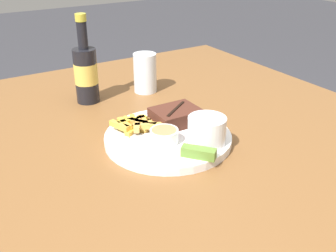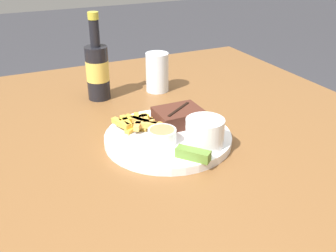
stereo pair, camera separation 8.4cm
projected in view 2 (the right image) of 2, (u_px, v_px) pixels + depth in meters
The scene contains 11 objects.
dining_table at pixel (168, 170), 0.89m from camera, with size 1.12×1.23×0.72m.
dinner_plate at pixel (168, 138), 0.86m from camera, with size 0.28×0.28×0.02m.
steak_portion at pixel (179, 116), 0.89m from camera, with size 0.10×0.08×0.04m.
fries_pile at pixel (139, 123), 0.88m from camera, with size 0.12×0.11×0.02m.
coleslaw_cup at pixel (205, 131), 0.79m from camera, with size 0.08×0.08×0.06m.
dipping_sauce_cup at pixel (162, 135), 0.81m from camera, with size 0.06×0.06×0.03m.
pickle_spear at pixel (194, 154), 0.76m from camera, with size 0.06×0.07×0.02m.
fork_utensil at pixel (135, 134), 0.85m from camera, with size 0.13×0.06×0.00m.
knife_utensil at pixel (169, 127), 0.88m from camera, with size 0.07×0.16×0.01m.
beer_bottle at pixel (97, 69), 1.05m from camera, with size 0.06×0.06×0.23m.
drinking_glass at pixel (157, 72), 1.11m from camera, with size 0.06×0.06×0.11m.
Camera 2 is at (-0.32, -0.68, 1.14)m, focal length 42.00 mm.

